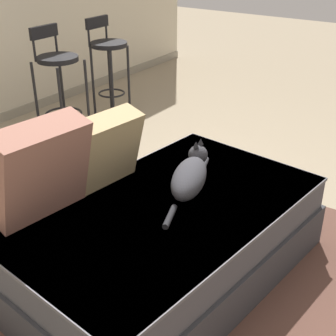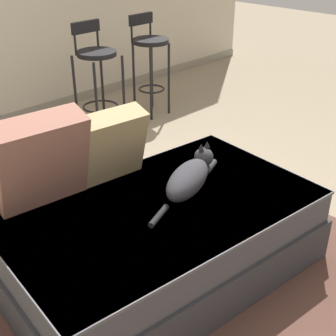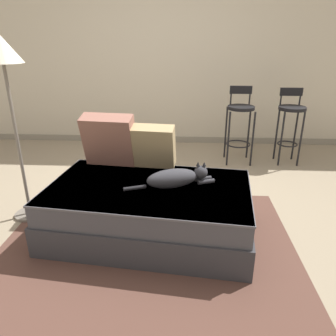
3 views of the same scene
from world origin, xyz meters
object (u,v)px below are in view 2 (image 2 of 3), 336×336
Objects in this scene: cat at (190,177)px; bar_stool_by_doorway at (150,53)px; throw_pillow_middle at (111,145)px; bar_stool_near_window at (97,70)px; couch at (162,239)px; throw_pillow_corner at (40,160)px.

bar_stool_by_doorway is at bearing 51.92° from cat.
cat is at bearing -61.35° from throw_pillow_middle.
bar_stool_near_window reaches higher than bar_stool_by_doorway.
throw_pillow_middle is at bearing 89.33° from couch.
bar_stool_near_window reaches higher than cat.
throw_pillow_corner is 0.51× the size of bar_stool_by_doorway.
throw_pillow_middle is 0.43× the size of bar_stool_by_doorway.
bar_stool_by_doorway is (1.40, 1.79, 0.09)m from cat.
throw_pillow_corner is 2.44m from bar_stool_by_doorway.
bar_stool_near_window is (0.98, 1.39, -0.07)m from throw_pillow_middle.
couch is 0.58m from throw_pillow_middle.
couch is 1.83× the size of bar_stool_by_doorway.
bar_stool_by_doorway is (1.62, 1.40, -0.04)m from throw_pillow_middle.
couch is at bearing -118.78° from bar_stool_near_window.
cat is 0.74× the size of bar_stool_near_window.
throw_pillow_corner is 0.41m from throw_pillow_middle.
bar_stool_by_doorway is (1.62, 1.79, 0.38)m from couch.
throw_pillow_corner is 1.19× the size of throw_pillow_middle.
bar_stool_near_window is at bearing 54.91° from throw_pillow_middle.
cat is 0.76× the size of bar_stool_by_doorway.
bar_stool_by_doorway is (2.03, 1.35, -0.08)m from throw_pillow_corner.
cat is at bearing -35.25° from throw_pillow_corner.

